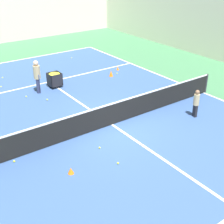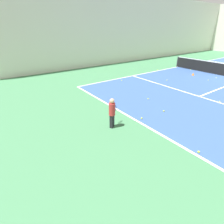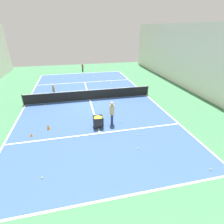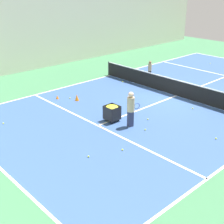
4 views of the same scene
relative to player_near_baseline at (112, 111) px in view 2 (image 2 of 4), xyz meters
The scene contains 21 objects.
line_baseline_near 1.33m from the player_near_baseline, 79.72° to the left, with size 11.19×0.10×0.00m, color white.
line_sideline_left 12.93m from the player_near_baseline, 114.69° to the left, with size 0.10×21.22×0.00m, color white.
line_service_near 5.94m from the player_near_baseline, 88.02° to the left, with size 11.19×0.10×0.00m, color white.
hall_enclosure_left 15.90m from the player_near_baseline, 131.62° to the left, with size 0.15×31.43×6.49m.
player_near_baseline is the anchor object (origin of this frame).
training_cone_1 10.29m from the player_near_baseline, 105.07° to the left, with size 0.19×0.19×0.21m, color orange.
tennis_ball_0 3.54m from the player_near_baseline, 110.22° to the left, with size 0.07×0.07×0.07m, color yellow.
tennis_ball_1 7.59m from the player_near_baseline, 112.63° to the left, with size 0.07×0.07×0.07m, color yellow.
tennis_ball_2 12.20m from the player_near_baseline, 108.68° to the left, with size 0.07×0.07×0.07m, color yellow.
tennis_ball_5 15.39m from the player_near_baseline, 105.51° to the left, with size 0.07×0.07×0.07m, color yellow.
tennis_ball_6 10.53m from the player_near_baseline, 121.63° to the left, with size 0.07×0.07×0.07m, color yellow.
tennis_ball_9 6.02m from the player_near_baseline, 106.53° to the left, with size 0.07×0.07×0.07m, color yellow.
tennis_ball_10 12.82m from the player_near_baseline, 97.03° to the left, with size 0.07×0.07×0.07m, color yellow.
tennis_ball_12 2.82m from the player_near_baseline, 83.93° to the left, with size 0.07×0.07×0.07m, color yellow.
tennis_ball_16 6.49m from the player_near_baseline, 138.07° to the left, with size 0.07×0.07×0.07m, color yellow.
tennis_ball_18 9.56m from the player_near_baseline, 97.12° to the left, with size 0.07×0.07×0.07m, color yellow.
tennis_ball_19 1.56m from the player_near_baseline, 81.92° to the left, with size 0.07×0.07×0.07m, color yellow.
tennis_ball_20 3.17m from the player_near_baseline, 24.21° to the left, with size 0.07×0.07×0.07m, color yellow.
tennis_ball_21 6.10m from the player_near_baseline, 77.91° to the left, with size 0.07×0.07×0.07m, color yellow.
tennis_ball_23 10.66m from the player_near_baseline, 96.29° to the left, with size 0.07×0.07×0.07m, color yellow.
tennis_ball_24 6.40m from the player_near_baseline, 114.34° to the left, with size 0.07×0.07×0.07m, color yellow.
Camera 2 is at (4.55, -15.17, 3.54)m, focal length 28.00 mm.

